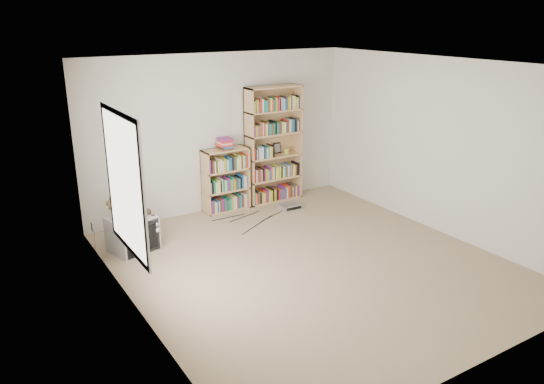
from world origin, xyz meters
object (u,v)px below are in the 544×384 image
cat (131,210)px  bookcase_short (225,182)px  dvd_player (290,206)px  crt_tv (132,234)px  bookcase_tall (273,148)px

cat → bookcase_short: (1.78, 0.72, -0.09)m
dvd_player → bookcase_short: bearing=151.5°
crt_tv → bookcase_short: bookcase_short is taller
bookcase_short → dvd_player: (0.91, -0.53, -0.44)m
crt_tv → cat: bearing=49.5°
bookcase_tall → dvd_player: (-0.00, -0.53, -0.88)m
dvd_player → crt_tv: bearing=-173.7°
crt_tv → bookcase_short: size_ratio=0.65×
crt_tv → cat: cat is taller
crt_tv → bookcase_tall: bookcase_tall is taller
crt_tv → bookcase_tall: 2.90m
cat → dvd_player: cat is taller
crt_tv → dvd_player: (2.71, 0.23, -0.20)m
cat → bookcase_tall: bearing=8.8°
bookcase_short → dvd_player: bookcase_short is taller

